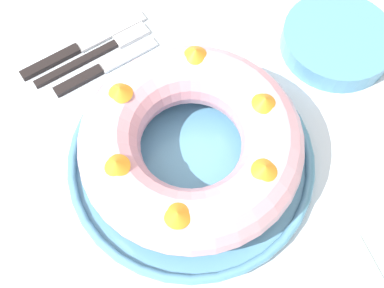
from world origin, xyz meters
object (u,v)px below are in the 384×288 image
(fork, at_px, (101,51))
(serving_dish, at_px, (192,160))
(bundt_cake, at_px, (192,144))
(serving_knife, at_px, (76,49))
(cake_knife, at_px, (100,70))
(side_bowl, at_px, (337,41))

(fork, bearing_deg, serving_dish, -1.52)
(bundt_cake, relative_size, fork, 1.48)
(serving_knife, relative_size, cake_knife, 1.24)
(side_bowl, bearing_deg, serving_dish, -82.79)
(serving_knife, distance_m, side_bowl, 0.40)
(serving_knife, bearing_deg, cake_knife, 7.45)
(cake_knife, relative_size, side_bowl, 1.02)
(fork, xyz_separation_m, side_bowl, (0.19, 0.30, 0.01))
(fork, distance_m, serving_knife, 0.04)
(fork, xyz_separation_m, cake_knife, (0.03, -0.02, 0.00))
(cake_knife, height_order, side_bowl, side_bowl)
(bundt_cake, distance_m, fork, 0.24)
(fork, bearing_deg, side_bowl, 52.81)
(serving_dish, bearing_deg, fork, -176.97)
(serving_knife, height_order, cake_knife, same)
(serving_knife, bearing_deg, bundt_cake, 5.22)
(serving_dish, xyz_separation_m, side_bowl, (-0.04, 0.29, 0.01))
(bundt_cake, bearing_deg, fork, -176.97)
(serving_knife, xyz_separation_m, cake_knife, (0.05, 0.01, 0.00))
(side_bowl, bearing_deg, fork, -122.64)
(fork, relative_size, serving_knife, 0.91)
(bundt_cake, bearing_deg, serving_dish, 69.56)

